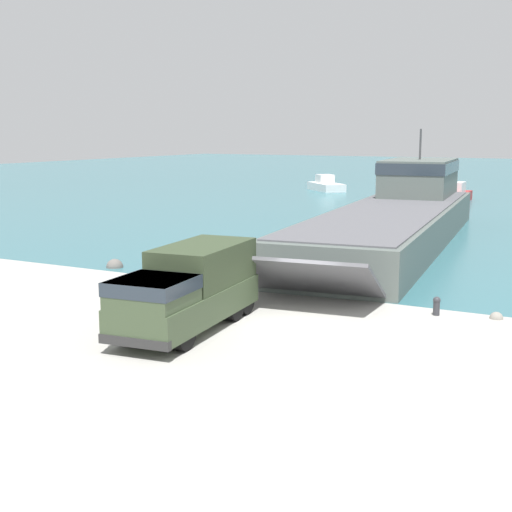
% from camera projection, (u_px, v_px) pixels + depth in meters
% --- Properties ---
extents(ground_plane, '(240.00, 240.00, 0.00)m').
position_uv_depth(ground_plane, '(295.00, 325.00, 27.57)').
color(ground_plane, '#A8A59E').
extents(landing_craft, '(10.74, 36.95, 7.60)m').
position_uv_depth(landing_craft, '(398.00, 213.00, 49.25)').
color(landing_craft, '#56605B').
rests_on(landing_craft, ground_plane).
extents(military_truck, '(3.39, 7.98, 3.07)m').
position_uv_depth(military_truck, '(188.00, 288.00, 26.72)').
color(military_truck, '#3D4C33').
rests_on(military_truck, ground_plane).
extents(soldier_on_ramp, '(0.44, 0.50, 1.67)m').
position_uv_depth(soldier_on_ramp, '(111.00, 298.00, 27.88)').
color(soldier_on_ramp, '#4C4738').
rests_on(soldier_on_ramp, ground_plane).
extents(moored_boat_a, '(6.51, 6.57, 2.01)m').
position_uv_depth(moored_boat_a, '(326.00, 185.00, 90.56)').
color(moored_boat_a, white).
rests_on(moored_boat_a, ground_plane).
extents(moored_boat_c, '(2.49, 8.99, 2.14)m').
position_uv_depth(moored_boat_c, '(455.00, 196.00, 75.09)').
color(moored_boat_c, '#B22323').
rests_on(moored_boat_c, ground_plane).
extents(mooring_bollard, '(0.31, 0.31, 0.78)m').
position_uv_depth(mooring_bollard, '(437.00, 305.00, 28.95)').
color(mooring_bollard, '#333338').
rests_on(mooring_bollard, ground_plane).
extents(shoreline_rock_a, '(0.94, 0.94, 0.94)m').
position_uv_depth(shoreline_rock_a, '(115.00, 267.00, 39.26)').
color(shoreline_rock_a, '#66605B').
rests_on(shoreline_rock_a, ground_plane).
extents(shoreline_rock_b, '(0.87, 0.87, 0.87)m').
position_uv_depth(shoreline_rock_b, '(195.00, 275.00, 37.22)').
color(shoreline_rock_b, gray).
rests_on(shoreline_rock_b, ground_plane).
extents(shoreline_rock_c, '(0.55, 0.55, 0.55)m').
position_uv_depth(shoreline_rock_c, '(496.00, 319.00, 28.50)').
color(shoreline_rock_c, gray).
rests_on(shoreline_rock_c, ground_plane).
extents(shoreline_rock_d, '(1.00, 1.00, 1.00)m').
position_uv_depth(shoreline_rock_d, '(178.00, 276.00, 36.95)').
color(shoreline_rock_d, gray).
rests_on(shoreline_rock_d, ground_plane).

